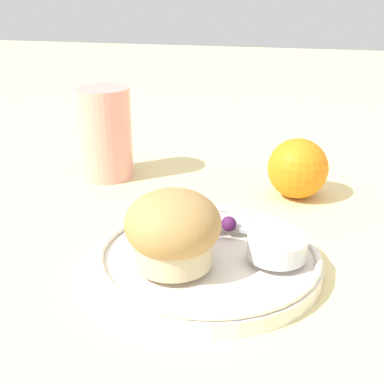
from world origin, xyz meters
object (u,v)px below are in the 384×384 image
object	(u,v)px
muffin	(173,230)
butter_knife	(217,222)
orange_fruit	(298,168)
juice_glass	(105,133)

from	to	relation	value
muffin	butter_knife	world-z (taller)	muffin
muffin	orange_fruit	xyz separation A→B (m)	(0.10, 0.22, -0.02)
orange_fruit	juice_glass	distance (m)	0.25
muffin	butter_knife	bearing A→B (deg)	73.92
muffin	orange_fruit	distance (m)	0.24
juice_glass	orange_fruit	bearing A→B (deg)	-4.28
juice_glass	muffin	bearing A→B (deg)	-57.98
butter_knife	orange_fruit	size ratio (longest dim) A/B	2.19
butter_knife	muffin	bearing A→B (deg)	-90.10
butter_knife	juice_glass	xyz separation A→B (m)	(-0.17, 0.15, 0.04)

